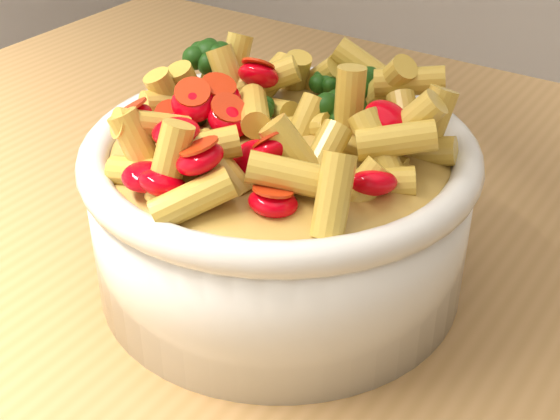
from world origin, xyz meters
The scene contains 2 objects.
serving_bowl centered at (-0.11, -0.02, 0.95)m, with size 0.24×0.24×0.10m.
pasta_salad centered at (-0.11, -0.02, 1.02)m, with size 0.19×0.19×0.04m.
Camera 1 is at (0.12, -0.37, 1.21)m, focal length 50.00 mm.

